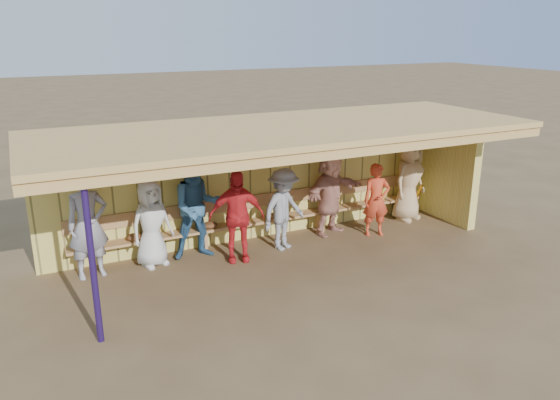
{
  "coord_description": "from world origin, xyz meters",
  "views": [
    {
      "loc": [
        -4.24,
        -8.42,
        4.14
      ],
      "look_at": [
        0.0,
        0.35,
        1.05
      ],
      "focal_mm": 35.0,
      "sensor_mm": 36.0,
      "label": 1
    }
  ],
  "objects_px": {
    "player_e": "(284,209)",
    "player_d": "(237,216)",
    "player_a": "(88,225)",
    "player_c": "(197,207)",
    "player_f": "(330,193)",
    "bench": "(264,214)",
    "player_h": "(409,180)",
    "player_b": "(151,224)",
    "player_g": "(376,200)"
  },
  "relations": [
    {
      "from": "player_d",
      "to": "player_f",
      "type": "xyz_separation_m",
      "value": [
        2.24,
        0.45,
        0.03
      ]
    },
    {
      "from": "player_c",
      "to": "player_g",
      "type": "height_order",
      "value": "player_c"
    },
    {
      "from": "player_d",
      "to": "player_h",
      "type": "bearing_deg",
      "value": 22.01
    },
    {
      "from": "player_d",
      "to": "player_h",
      "type": "height_order",
      "value": "player_h"
    },
    {
      "from": "player_f",
      "to": "player_h",
      "type": "bearing_deg",
      "value": -21.3
    },
    {
      "from": "player_f",
      "to": "player_d",
      "type": "bearing_deg",
      "value": 170.13
    },
    {
      "from": "player_e",
      "to": "player_d",
      "type": "bearing_deg",
      "value": 165.58
    },
    {
      "from": "player_g",
      "to": "bench",
      "type": "xyz_separation_m",
      "value": [
        -2.18,
        0.8,
        -0.23
      ]
    },
    {
      "from": "player_e",
      "to": "player_b",
      "type": "bearing_deg",
      "value": 151.1
    },
    {
      "from": "player_a",
      "to": "player_e",
      "type": "relative_size",
      "value": 1.18
    },
    {
      "from": "player_b",
      "to": "player_h",
      "type": "xyz_separation_m",
      "value": [
        5.73,
        0.0,
        0.12
      ]
    },
    {
      "from": "player_a",
      "to": "player_h",
      "type": "xyz_separation_m",
      "value": [
        6.8,
        0.0,
        -0.03
      ]
    },
    {
      "from": "player_c",
      "to": "bench",
      "type": "xyz_separation_m",
      "value": [
        1.47,
        0.31,
        -0.45
      ]
    },
    {
      "from": "player_c",
      "to": "player_a",
      "type": "bearing_deg",
      "value": -174.89
    },
    {
      "from": "player_b",
      "to": "bench",
      "type": "distance_m",
      "value": 2.37
    },
    {
      "from": "player_e",
      "to": "bench",
      "type": "xyz_separation_m",
      "value": [
        -0.14,
        0.64,
        -0.28
      ]
    },
    {
      "from": "player_b",
      "to": "player_g",
      "type": "height_order",
      "value": "player_b"
    },
    {
      "from": "player_b",
      "to": "bench",
      "type": "xyz_separation_m",
      "value": [
        2.33,
        0.31,
        -0.27
      ]
    },
    {
      "from": "player_b",
      "to": "player_e",
      "type": "distance_m",
      "value": 2.49
    },
    {
      "from": "player_a",
      "to": "player_c",
      "type": "bearing_deg",
      "value": -7.89
    },
    {
      "from": "player_c",
      "to": "player_f",
      "type": "distance_m",
      "value": 2.84
    },
    {
      "from": "player_g",
      "to": "player_h",
      "type": "xyz_separation_m",
      "value": [
        1.22,
        0.49,
        0.16
      ]
    },
    {
      "from": "player_c",
      "to": "player_b",
      "type": "bearing_deg",
      "value": -174.89
    },
    {
      "from": "player_d",
      "to": "player_h",
      "type": "distance_m",
      "value": 4.3
    },
    {
      "from": "player_b",
      "to": "player_h",
      "type": "height_order",
      "value": "player_h"
    },
    {
      "from": "player_d",
      "to": "player_e",
      "type": "relative_size",
      "value": 1.06
    },
    {
      "from": "player_g",
      "to": "player_b",
      "type": "bearing_deg",
      "value": -168.57
    },
    {
      "from": "player_g",
      "to": "bench",
      "type": "distance_m",
      "value": 2.33
    },
    {
      "from": "player_d",
      "to": "player_c",
      "type": "bearing_deg",
      "value": 158.52
    },
    {
      "from": "player_c",
      "to": "player_d",
      "type": "distance_m",
      "value": 0.76
    },
    {
      "from": "player_e",
      "to": "player_g",
      "type": "xyz_separation_m",
      "value": [
        2.04,
        -0.16,
        -0.05
      ]
    },
    {
      "from": "player_c",
      "to": "player_f",
      "type": "relative_size",
      "value": 1.1
    },
    {
      "from": "player_a",
      "to": "player_f",
      "type": "relative_size",
      "value": 1.07
    },
    {
      "from": "player_a",
      "to": "player_g",
      "type": "relative_size",
      "value": 1.25
    },
    {
      "from": "player_c",
      "to": "player_e",
      "type": "xyz_separation_m",
      "value": [
        1.61,
        -0.33,
        -0.17
      ]
    },
    {
      "from": "player_d",
      "to": "player_e",
      "type": "bearing_deg",
      "value": 22.79
    },
    {
      "from": "player_a",
      "to": "player_e",
      "type": "xyz_separation_m",
      "value": [
        3.54,
        -0.33,
        -0.14
      ]
    },
    {
      "from": "player_c",
      "to": "player_f",
      "type": "bearing_deg",
      "value": 5.11
    },
    {
      "from": "player_h",
      "to": "player_a",
      "type": "bearing_deg",
      "value": 162.57
    },
    {
      "from": "player_c",
      "to": "player_h",
      "type": "height_order",
      "value": "player_c"
    },
    {
      "from": "player_c",
      "to": "player_e",
      "type": "relative_size",
      "value": 1.22
    },
    {
      "from": "player_b",
      "to": "player_h",
      "type": "distance_m",
      "value": 5.73
    },
    {
      "from": "player_c",
      "to": "player_e",
      "type": "distance_m",
      "value": 1.65
    },
    {
      "from": "player_a",
      "to": "player_f",
      "type": "distance_m",
      "value": 4.77
    },
    {
      "from": "player_a",
      "to": "player_b",
      "type": "relative_size",
      "value": 1.19
    },
    {
      "from": "player_e",
      "to": "player_h",
      "type": "relative_size",
      "value": 0.88
    },
    {
      "from": "player_h",
      "to": "player_c",
      "type": "bearing_deg",
      "value": 162.57
    },
    {
      "from": "player_g",
      "to": "player_h",
      "type": "bearing_deg",
      "value": 39.58
    },
    {
      "from": "player_a",
      "to": "player_d",
      "type": "xyz_separation_m",
      "value": [
        2.52,
        -0.45,
        -0.09
      ]
    },
    {
      "from": "player_f",
      "to": "player_g",
      "type": "xyz_separation_m",
      "value": [
        0.82,
        -0.49,
        -0.13
      ]
    }
  ]
}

